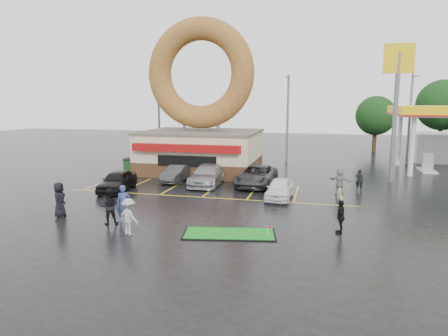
% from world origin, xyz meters
% --- Properties ---
extents(ground, '(120.00, 120.00, 0.00)m').
position_xyz_m(ground, '(0.00, 0.00, 0.00)').
color(ground, black).
rests_on(ground, ground).
extents(donut_shop, '(10.20, 8.70, 13.50)m').
position_xyz_m(donut_shop, '(-3.00, 12.97, 4.46)').
color(donut_shop, '#472B19').
rests_on(donut_shop, ground).
extents(shell_sign, '(2.20, 0.36, 10.60)m').
position_xyz_m(shell_sign, '(13.00, 12.00, 7.38)').
color(shell_sign, slate).
rests_on(shell_sign, ground).
extents(streetlight_left, '(0.40, 2.21, 9.00)m').
position_xyz_m(streetlight_left, '(-10.00, 19.92, 4.78)').
color(streetlight_left, slate).
rests_on(streetlight_left, ground).
extents(streetlight_mid, '(0.40, 2.21, 9.00)m').
position_xyz_m(streetlight_mid, '(4.00, 20.92, 4.78)').
color(streetlight_mid, slate).
rests_on(streetlight_mid, ground).
extents(streetlight_right, '(0.40, 2.21, 9.00)m').
position_xyz_m(streetlight_right, '(16.00, 21.92, 4.78)').
color(streetlight_right, slate).
rests_on(streetlight_right, ground).
extents(tree_far_c, '(6.30, 6.30, 9.00)m').
position_xyz_m(tree_far_c, '(22.00, 34.00, 5.84)').
color(tree_far_c, '#332114').
rests_on(tree_far_c, ground).
extents(tree_far_d, '(4.90, 4.90, 7.00)m').
position_xyz_m(tree_far_d, '(14.00, 32.00, 4.53)').
color(tree_far_d, '#332114').
rests_on(tree_far_d, ground).
extents(car_black, '(2.26, 4.53, 1.48)m').
position_xyz_m(car_black, '(-6.34, 3.72, 0.74)').
color(car_black, black).
rests_on(car_black, ground).
extents(car_dgrey, '(1.71, 4.07, 1.31)m').
position_xyz_m(car_dgrey, '(-3.47, 8.00, 0.65)').
color(car_dgrey, '#303033').
rests_on(car_dgrey, ground).
extents(car_silver, '(2.33, 5.31, 1.52)m').
position_xyz_m(car_silver, '(-0.80, 7.42, 0.76)').
color(car_silver, '#949498').
rests_on(car_silver, ground).
extents(car_grey, '(2.86, 5.60, 1.51)m').
position_xyz_m(car_grey, '(2.88, 8.00, 0.76)').
color(car_grey, '#2F3032').
rests_on(car_grey, ground).
extents(car_white, '(1.75, 3.95, 1.32)m').
position_xyz_m(car_white, '(5.03, 4.28, 0.66)').
color(car_white, white).
rests_on(car_white, ground).
extents(person_blue, '(0.84, 0.69, 1.98)m').
position_xyz_m(person_blue, '(-2.37, -2.88, 0.99)').
color(person_blue, navy).
rests_on(person_blue, ground).
extents(person_blackjkt, '(1.13, 1.02, 1.89)m').
position_xyz_m(person_blackjkt, '(-2.94, -3.36, 0.94)').
color(person_blackjkt, black).
rests_on(person_blackjkt, ground).
extents(person_hoodie, '(1.30, 1.02, 1.77)m').
position_xyz_m(person_hoodie, '(-1.17, -4.63, 0.89)').
color(person_hoodie, '#999A9C').
rests_on(person_hoodie, ground).
extents(person_bystander, '(0.89, 1.10, 1.95)m').
position_xyz_m(person_bystander, '(-6.23, -2.87, 0.98)').
color(person_bystander, black).
rests_on(person_bystander, ground).
extents(person_cameraman, '(0.44, 0.99, 1.66)m').
position_xyz_m(person_cameraman, '(8.61, -2.03, 0.83)').
color(person_cameraman, black).
rests_on(person_cameraman, ground).
extents(person_walker_near, '(1.74, 1.24, 1.81)m').
position_xyz_m(person_walker_near, '(8.90, 6.53, 0.91)').
color(person_walker_near, gray).
rests_on(person_walker_near, ground).
extents(person_walker_far, '(0.62, 0.48, 1.53)m').
position_xyz_m(person_walker_far, '(10.29, 8.10, 0.76)').
color(person_walker_far, black).
rests_on(person_walker_far, ground).
extents(dumpster, '(2.03, 1.59, 1.30)m').
position_xyz_m(dumpster, '(-8.20, 10.27, 0.65)').
color(dumpster, '#173C19').
rests_on(dumpster, ground).
extents(putting_green, '(4.69, 2.69, 0.55)m').
position_xyz_m(putting_green, '(3.46, -3.47, 0.04)').
color(putting_green, black).
rests_on(putting_green, ground).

